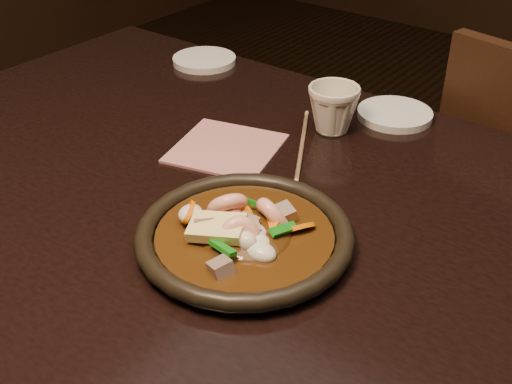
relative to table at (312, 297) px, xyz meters
The scene contains 9 objects.
table is the anchor object (origin of this frame).
plate 0.12m from the table, 148.72° to the right, with size 0.27×0.27×0.03m.
stirfry 0.13m from the table, 149.61° to the right, with size 0.17×0.16×0.06m.
soy_dish 0.16m from the table, behind, with size 0.11×0.11×0.02m, color beige.
saucer_left 0.64m from the table, 143.39° to the left, with size 0.13×0.13×0.01m, color beige.
saucer_right 0.41m from the table, 103.19° to the left, with size 0.13×0.13×0.01m, color beige.
tea_cup 0.34m from the table, 118.02° to the left, with size 0.08×0.08×0.08m, color beige.
chopsticks 0.27m from the table, 127.36° to the left, with size 0.12×0.20×0.01m.
napkin 0.29m from the table, 152.35° to the left, with size 0.15×0.15×0.00m, color #A76668.
Camera 1 is at (0.32, -0.53, 1.23)m, focal length 45.00 mm.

